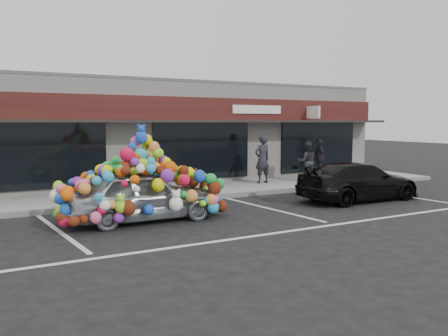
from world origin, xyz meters
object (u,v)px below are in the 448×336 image
toy_car (142,189)px  pedestrian_b (307,161)px  pedestrian_a (262,159)px  black_sedan (358,181)px  pedestrian_c (319,158)px

toy_car → pedestrian_b: toy_car is taller
pedestrian_b → pedestrian_a: bearing=12.8°
pedestrian_a → pedestrian_b: bearing=164.9°
pedestrian_b → black_sedan: bearing=101.2°
toy_car → pedestrian_c: bearing=-65.0°
toy_car → pedestrian_a: bearing=-58.1°
black_sedan → pedestrian_c: size_ratio=2.57×
toy_car → pedestrian_a: 7.20m
pedestrian_a → pedestrian_b: 2.01m
black_sedan → pedestrian_c: bearing=-24.8°
pedestrian_a → pedestrian_c: bearing=-174.4°
toy_car → pedestrian_b: (8.11, 3.38, 0.13)m
pedestrian_b → toy_car: bearing=45.8°
pedestrian_b → pedestrian_c: (1.48, 0.99, 0.03)m
toy_car → pedestrian_a: size_ratio=2.21×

